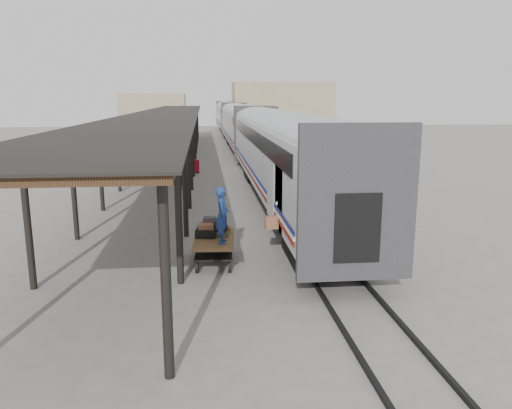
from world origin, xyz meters
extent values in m
plane|color=slate|center=(0.00, 0.00, 0.00)|extent=(160.00, 160.00, 0.00)
cube|color=silver|center=(3.20, 8.00, 2.60)|extent=(3.00, 24.00, 2.90)
cube|color=#28282B|center=(3.20, -3.90, 2.60)|extent=(3.04, 0.22, 3.50)
cube|color=black|center=(1.68, 8.00, 3.50)|extent=(0.04, 22.08, 0.65)
cube|color=black|center=(3.20, 8.00, 0.90)|extent=(2.55, 23.04, 0.50)
cube|color=silver|center=(3.20, 34.00, 2.60)|extent=(3.00, 24.00, 2.90)
cube|color=#28282B|center=(3.20, 22.10, 2.60)|extent=(3.04, 0.22, 3.50)
cube|color=black|center=(1.68, 34.00, 3.50)|extent=(0.04, 22.08, 0.65)
cube|color=black|center=(3.20, 34.00, 0.90)|extent=(2.55, 23.04, 0.50)
cube|color=silver|center=(3.20, 60.00, 2.60)|extent=(3.00, 24.00, 2.90)
cube|color=#28282B|center=(3.20, 48.10, 2.60)|extent=(3.04, 0.22, 3.50)
cube|color=black|center=(1.68, 60.00, 3.50)|extent=(0.04, 22.08, 0.65)
cube|color=black|center=(3.20, 60.00, 0.90)|extent=(2.55, 23.04, 0.50)
cube|color=black|center=(1.95, -0.50, 2.15)|extent=(0.50, 1.70, 2.00)
imported|color=silver|center=(1.95, -0.50, 2.01)|extent=(0.72, 0.89, 1.72)
cube|color=brown|center=(1.55, -0.65, 1.40)|extent=(0.57, 0.25, 0.42)
cube|color=#422B19|center=(-3.40, 24.00, 4.00)|extent=(4.60, 64.00, 0.18)
cube|color=black|center=(-3.40, 24.00, 4.12)|extent=(4.90, 64.30, 0.06)
cylinder|color=black|center=(-5.45, 24.00, 2.00)|extent=(0.20, 0.20, 4.00)
cylinder|color=black|center=(-5.45, 55.00, 2.00)|extent=(0.20, 0.20, 4.00)
cylinder|color=black|center=(-1.35, -7.00, 2.00)|extent=(0.20, 0.20, 4.00)
cylinder|color=black|center=(-1.35, 24.00, 2.00)|extent=(0.20, 0.20, 4.00)
cylinder|color=black|center=(-1.35, 55.00, 2.00)|extent=(0.20, 0.20, 4.00)
cube|color=black|center=(2.48, 34.00, 0.06)|extent=(0.10, 150.00, 0.12)
cube|color=black|center=(3.92, 34.00, 0.06)|extent=(0.10, 150.00, 0.12)
cube|color=tan|center=(14.00, 78.00, 4.00)|extent=(18.00, 10.00, 8.00)
cube|color=tan|center=(-10.00, 82.00, 3.00)|extent=(12.00, 8.00, 6.00)
cube|color=brown|center=(-0.33, -0.28, 0.80)|extent=(1.40, 2.48, 0.12)
cube|color=black|center=(-0.33, -0.28, 0.45)|extent=(1.30, 2.37, 0.06)
cylinder|color=black|center=(-0.89, -1.20, 0.20)|extent=(0.11, 0.40, 0.40)
cylinder|color=black|center=(0.10, -1.26, 0.20)|extent=(0.11, 0.40, 0.40)
cylinder|color=black|center=(-0.77, 0.70, 0.20)|extent=(0.11, 0.40, 0.40)
cylinder|color=black|center=(0.23, 0.63, 0.20)|extent=(0.11, 0.40, 0.40)
cube|color=#3E3E41|center=(-0.51, 0.24, 0.98)|extent=(0.76, 0.59, 0.23)
cube|color=brown|center=(-0.01, 0.39, 0.95)|extent=(0.50, 0.36, 0.18)
cube|color=black|center=(-0.59, -0.23, 0.99)|extent=(0.72, 0.56, 0.26)
cube|color=#3D4429|center=(-0.11, -0.24, 0.94)|extent=(0.49, 0.38, 0.16)
cube|color=#4A301D|center=(-0.46, 0.19, 1.17)|extent=(0.58, 0.47, 0.19)
cube|color=brown|center=(-0.59, -0.16, 1.19)|extent=(0.49, 0.37, 0.19)
cube|color=#3E3E41|center=(-0.46, 0.17, 1.36)|extent=(0.45, 0.33, 0.15)
cube|color=black|center=(-0.14, -0.13, 1.12)|extent=(0.53, 0.44, 0.16)
cube|color=maroon|center=(-1.61, 20.00, 0.52)|extent=(1.32, 1.63, 0.85)
cube|color=maroon|center=(-1.75, 20.35, 1.09)|extent=(0.96, 0.83, 0.33)
cylinder|color=black|center=(-1.76, 19.38, 0.17)|extent=(0.23, 0.36, 0.34)
cylinder|color=black|center=(-1.07, 19.66, 0.17)|extent=(0.23, 0.36, 0.34)
cylinder|color=black|center=(-2.16, 20.34, 0.17)|extent=(0.23, 0.36, 0.34)
cylinder|color=black|center=(-1.46, 20.62, 0.17)|extent=(0.23, 0.36, 0.34)
imported|color=navy|center=(-0.08, -0.93, 1.74)|extent=(0.46, 0.66, 1.76)
imported|color=black|center=(-1.83, 13.04, 0.96)|extent=(1.22, 0.80, 1.93)
camera|label=1|loc=(-0.60, -15.80, 5.26)|focal=35.00mm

